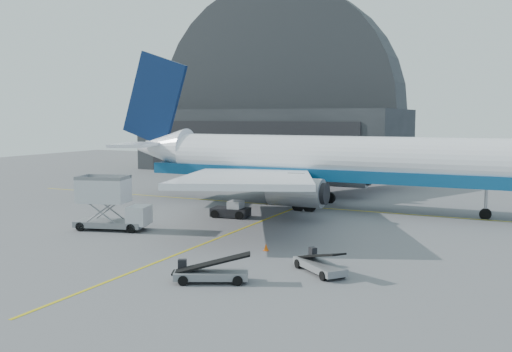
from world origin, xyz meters
The scene contains 9 objects.
ground centered at (0.00, 0.00, 0.00)m, with size 200.00×200.00×0.00m, color #565659.
taxi_lines centered at (0.00, 12.67, 0.01)m, with size 80.00×42.12×0.02m.
hangar centered at (-22.00, 64.95, 9.54)m, with size 50.00×28.30×28.00m.
airliner centered at (1.67, 20.70, 5.45)m, with size 55.49×53.81×19.47m.
catering_truck centered at (-11.06, -0.67, 2.43)m, with size 7.40×4.32×4.79m.
pushback_tug centered at (-3.87, 10.24, 0.68)m, with size 4.16×2.72×1.82m.
belt_loader_a centered at (6.07, -11.45, 0.60)m, with size 5.03×3.50×1.93m.
belt_loader_b centered at (11.70, -6.31, 0.58)m, with size 4.60×4.19×1.89m.
traffic_cone centered at (5.73, -2.02, 0.28)m, with size 0.40×0.40×0.58m.
Camera 1 is at (24.19, -42.62, 10.68)m, focal length 40.00 mm.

